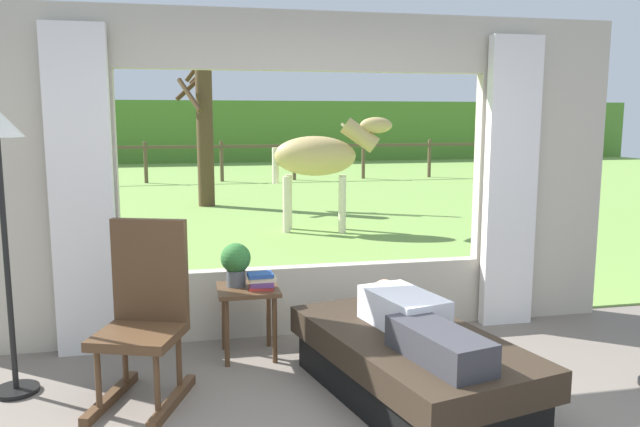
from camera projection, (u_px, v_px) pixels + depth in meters
back_wall_with_window at (308, 180)px, 5.01m from camera, size 5.20×0.12×2.55m
curtain_panel_left at (82, 194)px, 4.53m from camera, size 0.44×0.10×2.40m
curtain_panel_right at (511, 184)px, 5.23m from camera, size 0.44×0.10×2.40m
outdoor_pasture_lawn at (226, 188)px, 15.73m from camera, size 36.00×21.68×0.02m
distant_hill_ridge at (209, 131)px, 25.07m from camera, size 36.00×2.00×2.40m
recliner_sofa at (410, 365)px, 3.91m from camera, size 1.27×1.86×0.42m
reclining_person at (414, 321)px, 3.82m from camera, size 0.47×1.43×0.22m
rocking_chair at (145, 314)px, 3.88m from camera, size 0.66×0.80×1.12m
side_table at (248, 300)px, 4.59m from camera, size 0.44×0.44×0.52m
potted_plant at (236, 262)px, 4.59m from camera, size 0.22×0.22×0.32m
book_stack at (262, 281)px, 4.53m from camera, size 0.20×0.16×0.12m
horse at (320, 157)px, 9.51m from camera, size 1.82×0.86×1.73m
pasture_tree at (205, 125)px, 12.23m from camera, size 1.23×1.23×3.69m
pasture_fence_line at (222, 155)px, 17.07m from camera, size 16.10×0.10×1.10m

